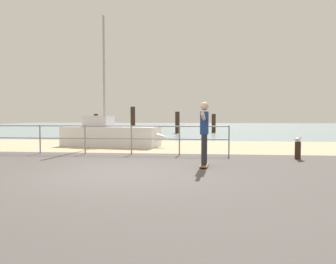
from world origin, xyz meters
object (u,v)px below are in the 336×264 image
object	(u,v)px
skateboarder	(204,129)
seagull	(298,139)
skateboard	(204,165)
bollard_short	(298,151)
sailboat	(114,135)

from	to	relation	value
skateboarder	seagull	size ratio (longest dim) A/B	3.88
skateboard	seagull	distance (m)	3.49
skateboard	seagull	xyz separation A→B (m)	(2.95, 1.78, 0.57)
skateboarder	bollard_short	distance (m)	3.50
sailboat	bollard_short	world-z (taller)	sailboat
skateboard	skateboarder	bearing A→B (deg)	-153.43
skateboarder	bollard_short	world-z (taller)	skateboarder
skateboard	bollard_short	xyz separation A→B (m)	(2.94, 1.76, 0.21)
skateboard	bollard_short	bearing A→B (deg)	30.94
sailboat	seagull	distance (m)	7.82
bollard_short	seagull	distance (m)	0.36
sailboat	seagull	size ratio (longest dim) A/B	13.85
skateboarder	bollard_short	bearing A→B (deg)	30.94
sailboat	bollard_short	size ratio (longest dim) A/B	10.43
skateboard	seagull	size ratio (longest dim) A/B	1.92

